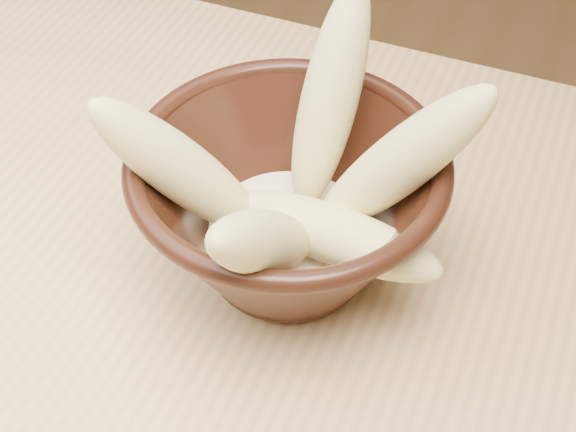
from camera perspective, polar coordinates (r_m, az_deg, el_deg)
name	(u,v)px	position (r m, az deg, el deg)	size (l,w,h in m)	color
table	(148,384)	(0.65, -9.92, -11.68)	(1.20, 0.80, 0.75)	tan
bowl	(288,206)	(0.56, 0.00, 0.71)	(0.22, 0.22, 0.12)	black
milk_puddle	(288,234)	(0.58, 0.00, -1.29)	(0.12, 0.12, 0.02)	#F9ECC8
banana_upright	(329,100)	(0.56, 2.97, 8.27)	(0.04, 0.04, 0.17)	#E3D686
banana_left	(183,171)	(0.53, -7.51, 3.20)	(0.04, 0.04, 0.16)	#E3D686
banana_right	(398,165)	(0.52, 7.83, 3.65)	(0.04, 0.04, 0.17)	#E3D686
banana_across	(334,235)	(0.54, 3.28, -1.35)	(0.04, 0.04, 0.16)	#E3D686
banana_front	(265,242)	(0.49, -1.65, -1.87)	(0.04, 0.04, 0.16)	#E3D686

